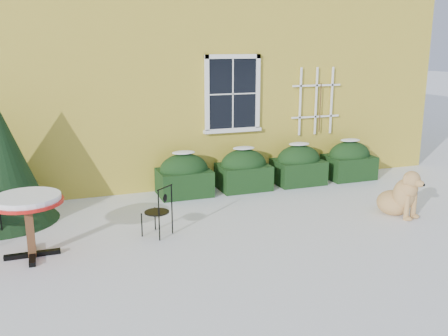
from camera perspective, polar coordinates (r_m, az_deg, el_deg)
name	(u,v)px	position (r m, az deg, el deg)	size (l,w,h in m)	color
ground	(245,237)	(8.04, 2.45, -7.86)	(80.00, 80.00, 0.00)	white
house	(149,36)	(14.19, -8.55, 14.72)	(12.40, 8.40, 6.40)	gold
hedge_row	(271,168)	(10.79, 5.45, 0.02)	(4.95, 0.80, 0.91)	black
bistro_table	(28,206)	(7.58, -21.52, -4.06)	(1.00, 1.00, 0.92)	black
patio_chair_near	(159,211)	(8.02, -7.49, -4.87)	(0.52, 0.52, 0.83)	black
dog	(401,197)	(9.43, 19.53, -3.09)	(0.70, 0.99, 0.88)	tan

